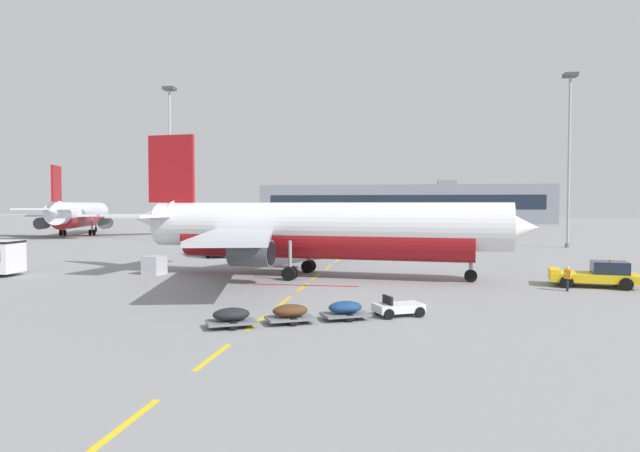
% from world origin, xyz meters
% --- Properties ---
extents(ground, '(400.00, 400.00, 0.00)m').
position_xyz_m(ground, '(40.00, 40.00, 0.00)').
color(ground, gray).
extents(apron_paint_markings, '(8.00, 94.42, 0.01)m').
position_xyz_m(apron_paint_markings, '(18.00, 36.94, 0.00)').
color(apron_paint_markings, yellow).
rests_on(apron_paint_markings, ground).
extents(airliner_foreground, '(34.82, 34.42, 12.20)m').
position_xyz_m(airliner_foreground, '(17.98, 27.03, 3.95)').
color(airliner_foreground, white).
rests_on(airliner_foreground, ground).
extents(pushback_tug, '(6.37, 3.92, 2.08)m').
position_xyz_m(pushback_tug, '(39.27, 24.66, 0.90)').
color(pushback_tug, yellow).
rests_on(pushback_tug, ground).
extents(airliner_mid_left, '(34.08, 35.18, 12.59)m').
position_xyz_m(airliner_mid_left, '(-37.86, 81.86, 4.07)').
color(airliner_mid_left, silver).
rests_on(airliner_mid_left, ground).
extents(catering_truck, '(5.71, 7.22, 3.14)m').
position_xyz_m(catering_truck, '(3.26, 43.55, 1.65)').
color(catering_truck, black).
rests_on(catering_truck, ground).
extents(baggage_train, '(10.95, 6.69, 1.14)m').
position_xyz_m(baggage_train, '(21.08, 9.33, 0.53)').
color(baggage_train, silver).
rests_on(baggage_train, ground).
extents(ground_crew_worker, '(0.44, 0.66, 1.74)m').
position_xyz_m(ground_crew_worker, '(36.59, 22.15, 1.00)').
color(ground_crew_worker, '#191E38').
rests_on(ground_crew_worker, ground).
extents(uld_cargo_container, '(1.89, 1.86, 1.60)m').
position_xyz_m(uld_cargo_container, '(3.97, 26.34, 0.80)').
color(uld_cargo_container, '#B7BCC6').
rests_on(uld_cargo_container, ground).
extents(apron_light_mast_near, '(1.80, 1.80, 24.73)m').
position_xyz_m(apron_light_mast_near, '(-12.39, 66.81, 15.39)').
color(apron_light_mast_near, slate).
rests_on(apron_light_mast_near, ground).
extents(apron_light_mast_far, '(1.80, 1.80, 24.09)m').
position_xyz_m(apron_light_mast_far, '(47.43, 63.84, 15.04)').
color(apron_light_mast_far, slate).
rests_on(apron_light_mast_far, ground).
extents(terminal_satellite, '(91.81, 20.81, 13.71)m').
position_xyz_m(terminal_satellite, '(23.62, 168.28, 6.07)').
color(terminal_satellite, gray).
rests_on(terminal_satellite, ground).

